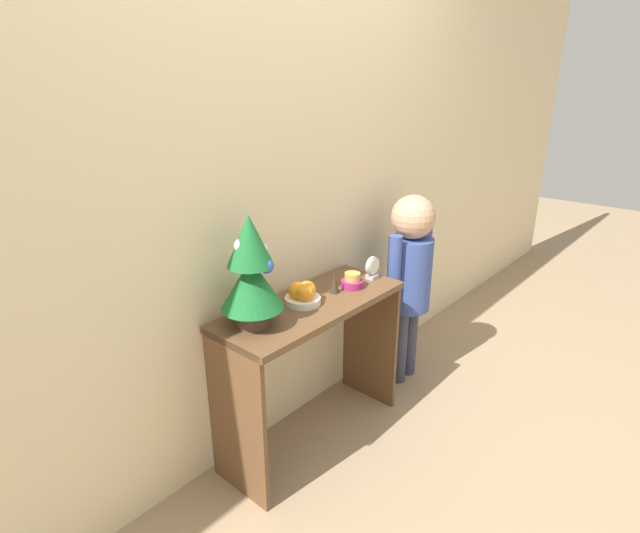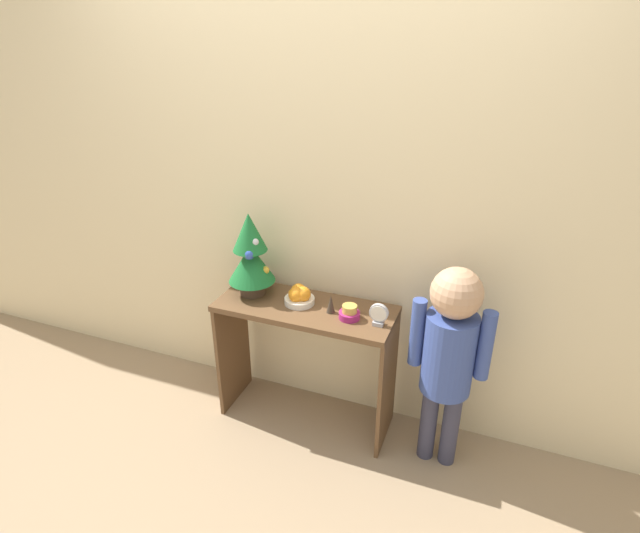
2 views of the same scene
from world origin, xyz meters
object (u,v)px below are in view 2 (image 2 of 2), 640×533
Objects in this scene: mini_tree at (251,254)px; figurine at (331,304)px; singing_bowl at (349,313)px; fruit_bowl at (299,296)px; child_figure at (450,347)px; desk_clock at (379,315)px.

figurine is at bearing -4.66° from mini_tree.
figurine reaches higher than singing_bowl.
singing_bowl is at bearing -9.52° from fruit_bowl.
mini_tree is 4.72× the size of figurine.
child_figure is at bearing -3.54° from figurine.
figurine is at bearing 176.46° from child_figure.
fruit_bowl is (0.27, -0.01, -0.18)m from mini_tree.
desk_clock is 0.35m from child_figure.
singing_bowl is at bearing -5.96° from mini_tree.
singing_bowl is 0.93× the size of desk_clock.
child_figure reaches higher than desk_clock.
mini_tree is 0.42× the size of child_figure.
fruit_bowl is 0.18m from figurine.
figurine is at bearing 168.47° from singing_bowl.
fruit_bowl is 0.43m from desk_clock.
desk_clock is at bearing -5.45° from mini_tree.
mini_tree is 0.48m from figurine.
figurine is (-0.10, 0.02, 0.02)m from singing_bowl.
singing_bowl is at bearing 176.49° from desk_clock.
desk_clock reaches higher than singing_bowl.
mini_tree is 0.72m from desk_clock.
singing_bowl is 0.11m from figurine.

